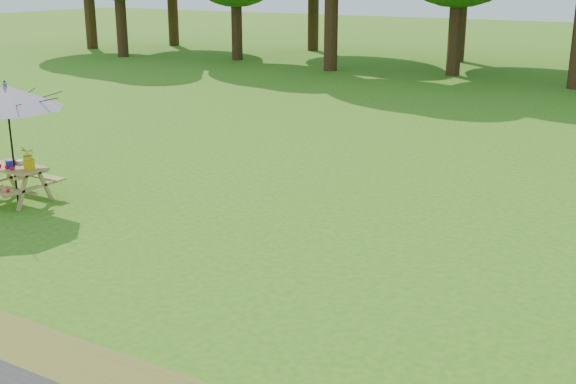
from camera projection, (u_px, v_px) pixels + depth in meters
The scene contains 6 objects.
ground at pixel (146, 261), 10.67m from camera, with size 120.00×120.00×0.00m, color #2D7115.
picnic_table at pixel (16, 184), 13.36m from camera, with size 1.20×1.32×0.67m.
patio_umbrella at pixel (6, 97), 12.89m from camera, with size 2.61×2.61×2.25m.
produce_bins at pixel (12, 163), 13.29m from camera, with size 0.30×0.40×0.13m.
tomatoes_row at pixel (0, 166), 13.18m from camera, with size 0.77×0.13×0.07m, color red, non-canonical shape.
flower_bucket at pixel (28, 157), 12.97m from camera, with size 0.33×0.31×0.43m.
Camera 1 is at (6.92, -7.40, 4.08)m, focal length 45.00 mm.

